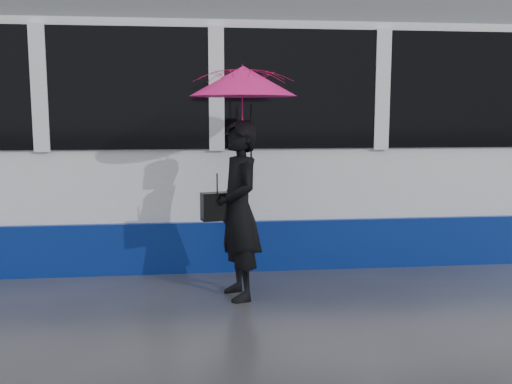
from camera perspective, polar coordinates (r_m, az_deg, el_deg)
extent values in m
plane|color=#28292D|center=(5.87, 1.53, -11.20)|extent=(90.00, 90.00, 0.00)
cube|color=#3F3D38|center=(7.56, -0.32, -6.74)|extent=(34.00, 0.07, 0.02)
cube|color=#3F3D38|center=(8.96, -1.28, -4.42)|extent=(34.00, 0.07, 0.02)
cube|color=white|center=(8.05, -0.72, 5.08)|extent=(24.00, 2.40, 2.95)
cube|color=navy|center=(8.20, -0.71, -3.44)|extent=(24.00, 2.56, 0.62)
cube|color=black|center=(8.04, -0.73, 9.89)|extent=(23.00, 2.48, 1.40)
cube|color=#56595D|center=(8.13, -0.74, 16.77)|extent=(23.60, 2.20, 0.35)
imported|color=black|center=(5.88, -1.73, -1.86)|extent=(0.59, 0.76, 1.85)
imported|color=#FF1554|center=(5.80, -1.28, 8.17)|extent=(1.23, 1.24, 0.93)
cone|color=#FF1554|center=(5.81, -1.29, 11.03)|extent=(1.32, 1.32, 0.30)
cylinder|color=black|center=(5.82, -1.29, 12.73)|extent=(0.01, 0.01, 0.07)
cylinder|color=black|center=(5.84, -0.49, 4.77)|extent=(0.02, 0.02, 0.81)
cube|color=black|center=(5.88, -3.89, -1.44)|extent=(0.36, 0.22, 0.29)
cylinder|color=black|center=(5.85, -3.91, 0.82)|extent=(0.01, 0.01, 0.18)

